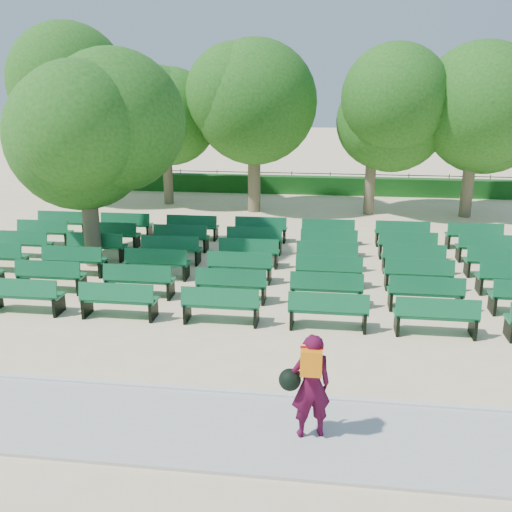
% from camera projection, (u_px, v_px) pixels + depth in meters
% --- Properties ---
extents(ground, '(120.00, 120.00, 0.00)m').
position_uv_depth(ground, '(222.00, 281.00, 16.65)').
color(ground, beige).
extents(paving, '(30.00, 2.20, 0.06)m').
position_uv_depth(paving, '(140.00, 423.00, 9.62)').
color(paving, '#B6B5B1').
rests_on(paving, ground).
extents(curb, '(30.00, 0.12, 0.10)m').
position_uv_depth(curb, '(160.00, 388.00, 10.71)').
color(curb, silver).
rests_on(curb, ground).
extents(hedge, '(26.00, 0.70, 0.90)m').
position_uv_depth(hedge, '(272.00, 184.00, 29.79)').
color(hedge, '#144E16').
rests_on(hedge, ground).
extents(fence, '(26.00, 0.10, 1.02)m').
position_uv_depth(fence, '(273.00, 191.00, 30.30)').
color(fence, black).
rests_on(fence, ground).
extents(tree_line, '(21.80, 6.80, 7.04)m').
position_uv_depth(tree_line, '(263.00, 209.00, 26.13)').
color(tree_line, '#245F19').
rests_on(tree_line, ground).
extents(bench_array, '(1.89, 0.67, 1.17)m').
position_uv_depth(bench_array, '(245.00, 270.00, 17.26)').
color(bench_array, '#116136').
rests_on(bench_array, ground).
extents(tree_among, '(4.62, 4.62, 6.28)m').
position_uv_depth(tree_among, '(83.00, 131.00, 16.93)').
color(tree_among, brown).
rests_on(tree_among, ground).
extents(person, '(0.88, 0.59, 1.77)m').
position_uv_depth(person, '(309.00, 384.00, 8.99)').
color(person, '#430925').
rests_on(person, ground).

